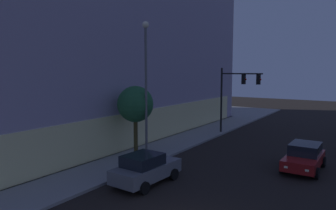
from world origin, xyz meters
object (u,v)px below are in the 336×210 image
at_px(modern_building, 54,35).
at_px(street_lamp_sidewalk, 146,75).
at_px(sidewalk_tree, 135,104).
at_px(car_grey, 146,168).
at_px(traffic_light_far_corner, 236,88).
at_px(car_red, 304,157).

relative_size(modern_building, street_lamp_sidewalk, 3.77).
relative_size(sidewalk_tree, car_grey, 1.16).
height_order(modern_building, street_lamp_sidewalk, modern_building).
distance_m(traffic_light_far_corner, street_lamp_sidewalk, 11.56).
xyz_separation_m(traffic_light_far_corner, car_grey, (-14.69, -0.69, -3.54)).
distance_m(traffic_light_far_corner, car_grey, 15.13).
bearing_deg(street_lamp_sidewalk, modern_building, 72.45).
bearing_deg(car_red, car_grey, 137.25).
xyz_separation_m(car_grey, car_red, (7.12, -6.58, -0.02)).
height_order(traffic_light_far_corner, car_red, traffic_light_far_corner).
bearing_deg(traffic_light_far_corner, car_grey, -177.30).
bearing_deg(street_lamp_sidewalk, car_grey, -143.46).
distance_m(modern_building, sidewalk_tree, 16.39).
relative_size(modern_building, car_grey, 8.17).
relative_size(modern_building, sidewalk_tree, 7.03).
distance_m(sidewalk_tree, car_grey, 5.88).
distance_m(traffic_light_far_corner, car_red, 11.09).
relative_size(sidewalk_tree, car_red, 1.14).
bearing_deg(car_red, sidewalk_tree, 108.80).
bearing_deg(street_lamp_sidewalk, sidewalk_tree, 75.46).
xyz_separation_m(street_lamp_sidewalk, sidewalk_tree, (0.30, 1.15, -1.99)).
bearing_deg(car_red, modern_building, 87.24).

